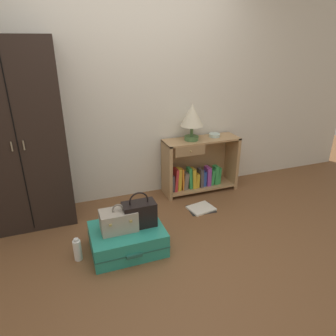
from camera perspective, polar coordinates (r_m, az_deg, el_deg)
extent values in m
plane|color=brown|center=(2.81, 2.16, -17.71)|extent=(9.00, 9.00, 0.00)
cube|color=silver|center=(3.60, -6.83, 14.37)|extent=(6.40, 0.10, 2.60)
cube|color=black|center=(3.31, -25.99, 4.98)|extent=(0.85, 0.45, 1.87)
cube|color=black|center=(3.10, -26.28, 3.78)|extent=(0.01, 0.01, 1.77)
cylinder|color=gray|center=(3.09, -27.21, 3.59)|extent=(0.01, 0.01, 0.09)
cylinder|color=gray|center=(3.08, -25.38, 3.86)|extent=(0.01, 0.01, 0.09)
cube|color=tan|center=(3.74, -0.23, -0.36)|extent=(0.04, 0.31, 0.70)
cube|color=tan|center=(4.11, 11.81, 1.37)|extent=(0.04, 0.31, 0.70)
cube|color=tan|center=(3.79, 6.29, 5.29)|extent=(0.95, 0.31, 0.02)
cube|color=tan|center=(4.02, 5.90, -3.33)|extent=(0.87, 0.31, 0.02)
cube|color=tan|center=(4.03, 5.15, 1.32)|extent=(0.87, 0.01, 0.68)
cube|color=#9D7950|center=(3.60, 4.18, 3.21)|extent=(0.38, 0.02, 0.12)
sphere|color=#9E844C|center=(3.58, 4.28, 3.13)|extent=(0.02, 0.02, 0.02)
cube|color=#4C474C|center=(3.81, 0.84, -2.82)|extent=(0.05, 0.11, 0.21)
cube|color=red|center=(3.81, 1.40, -2.18)|extent=(0.06, 0.12, 0.29)
cube|color=gold|center=(3.82, 2.03, -2.08)|extent=(0.05, 0.10, 0.29)
cube|color=orange|center=(3.84, 2.66, -2.06)|extent=(0.04, 0.10, 0.28)
cube|color=#726659|center=(3.87, 3.24, -2.37)|extent=(0.07, 0.10, 0.22)
cube|color=green|center=(3.88, 4.05, -1.85)|extent=(0.06, 0.10, 0.28)
cube|color=gold|center=(3.90, 4.70, -1.86)|extent=(0.06, 0.12, 0.26)
cube|color=gold|center=(3.94, 5.39, -2.27)|extent=(0.05, 0.10, 0.18)
cube|color=#4C474C|center=(3.95, 6.08, -1.80)|extent=(0.05, 0.13, 0.24)
cube|color=#2D51B2|center=(3.98, 6.70, -1.95)|extent=(0.04, 0.09, 0.20)
cube|color=purple|center=(3.99, 7.44, -1.48)|extent=(0.06, 0.12, 0.25)
cube|color=green|center=(4.02, 8.15, -1.69)|extent=(0.06, 0.10, 0.20)
cube|color=green|center=(4.04, 8.90, -1.26)|extent=(0.06, 0.10, 0.25)
cube|color=green|center=(4.07, 9.46, -1.34)|extent=(0.03, 0.08, 0.22)
cylinder|color=#4C7542|center=(3.72, 4.41, 5.60)|extent=(0.17, 0.17, 0.05)
cylinder|color=#4C7542|center=(3.69, 4.45, 6.93)|extent=(0.04, 0.04, 0.13)
cone|color=beige|center=(3.64, 4.55, 9.86)|extent=(0.28, 0.28, 0.26)
cylinder|color=silver|center=(3.88, 8.68, 6.10)|extent=(0.14, 0.14, 0.04)
cube|color=teal|center=(2.94, -7.60, -12.99)|extent=(0.66, 0.50, 0.23)
cube|color=#235E52|center=(2.94, -7.60, -12.99)|extent=(0.67, 0.51, 0.01)
cube|color=#235E52|center=(2.73, -6.31, -16.06)|extent=(0.14, 0.02, 0.03)
cube|color=#A89E8E|center=(2.81, -9.22, -9.66)|extent=(0.33, 0.20, 0.19)
torus|color=slate|center=(2.75, -9.37, -7.65)|extent=(0.11, 0.02, 0.11)
cube|color=tan|center=(2.70, -10.71, -10.49)|extent=(0.02, 0.01, 0.02)
cube|color=tan|center=(2.72, -6.95, -9.88)|extent=(0.02, 0.01, 0.02)
cube|color=black|center=(2.84, -5.39, -8.61)|extent=(0.30, 0.16, 0.23)
torus|color=black|center=(2.77, -5.49, -6.18)|extent=(0.18, 0.01, 0.18)
cylinder|color=white|center=(2.92, -16.57, -14.53)|extent=(0.07, 0.07, 0.20)
cylinder|color=silver|center=(2.85, -16.82, -12.76)|extent=(0.04, 0.04, 0.02)
cube|color=white|center=(3.60, 6.22, -7.50)|extent=(0.32, 0.28, 0.02)
cube|color=black|center=(3.61, 6.21, -7.60)|extent=(0.31, 0.26, 0.01)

